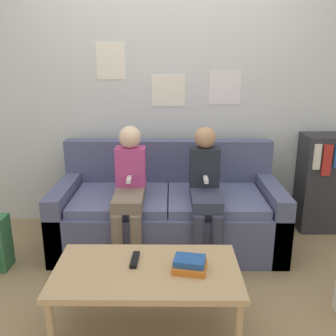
{
  "coord_description": "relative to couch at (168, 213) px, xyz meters",
  "views": [
    {
      "loc": [
        0.02,
        -2.45,
        1.58
      ],
      "look_at": [
        0.0,
        0.41,
        0.73
      ],
      "focal_mm": 40.0,
      "sensor_mm": 36.0,
      "label": 1
    }
  ],
  "objects": [
    {
      "name": "wall_back",
      "position": [
        0.0,
        0.52,
        1.02
      ],
      "size": [
        8.0,
        0.06,
        2.6
      ],
      "color": "silver",
      "rests_on": "ground_plane"
    },
    {
      "name": "coffee_table",
      "position": [
        -0.12,
        -1.11,
        0.09
      ],
      "size": [
        1.07,
        0.58,
        0.41
      ],
      "color": "tan",
      "rests_on": "ground_plane"
    },
    {
      "name": "tv_remote",
      "position": [
        -0.19,
        -1.03,
        0.14
      ],
      "size": [
        0.05,
        0.17,
        0.02
      ],
      "rotation": [
        0.0,
        0.0,
        -0.04
      ],
      "color": "black",
      "rests_on": "coffee_table"
    },
    {
      "name": "person_right",
      "position": [
        0.3,
        -0.21,
        0.31
      ],
      "size": [
        0.24,
        0.58,
        1.05
      ],
      "color": "#33384C",
      "rests_on": "ground_plane"
    },
    {
      "name": "book_stack",
      "position": [
        0.13,
        -1.12,
        0.16
      ],
      "size": [
        0.21,
        0.19,
        0.07
      ],
      "color": "orange",
      "rests_on": "coffee_table"
    },
    {
      "name": "person_left",
      "position": [
        -0.31,
        -0.21,
        0.31
      ],
      "size": [
        0.24,
        0.58,
        1.06
      ],
      "color": "#756656",
      "rests_on": "ground_plane"
    },
    {
      "name": "ground_plane",
      "position": [
        0.0,
        -0.55,
        -0.28
      ],
      "size": [
        10.0,
        10.0,
        0.0
      ],
      "primitive_type": "plane",
      "color": "#937A56"
    },
    {
      "name": "bookshelf",
      "position": [
        1.43,
        0.31,
        0.17
      ],
      "size": [
        0.4,
        0.34,
        0.91
      ],
      "color": "#2D2D33",
      "rests_on": "ground_plane"
    },
    {
      "name": "couch",
      "position": [
        0.0,
        0.0,
        0.0
      ],
      "size": [
        1.88,
        0.86,
        0.86
      ],
      "color": "#4C5175",
      "rests_on": "ground_plane"
    }
  ]
}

